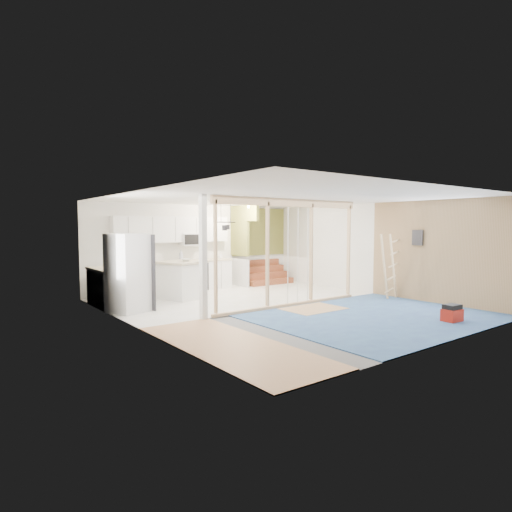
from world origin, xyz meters
TOP-DOWN VIEW (x-y plane):
  - room at (0.00, 0.00)m, footprint 7.01×8.01m
  - floor_overlays at (0.07, 0.06)m, footprint 7.00×8.00m
  - stud_frame at (-0.27, -0.00)m, footprint 4.66×0.14m
  - base_cabinets at (-1.61, 3.36)m, footprint 4.45×2.24m
  - upper_cabinets at (-0.84, 3.82)m, footprint 3.60×0.41m
  - green_partition at (2.04, 3.66)m, footprint 2.25×1.51m
  - pot_rack at (-0.31, 1.89)m, footprint 0.52×0.52m
  - sheathing_panel at (3.48, -2.00)m, footprint 0.02×4.00m
  - electrical_panel at (3.43, -1.40)m, footprint 0.04×0.30m
  - ceiling_light at (1.40, 3.00)m, footprint 0.32×0.32m
  - fridge at (-3.05, 1.67)m, footprint 0.99×0.96m
  - island at (-1.29, 2.54)m, footprint 1.32×1.32m
  - bowl at (-1.18, 2.48)m, footprint 0.35×0.35m
  - soap_bottle_a at (-0.75, 3.62)m, footprint 0.15×0.15m
  - soap_bottle_b at (0.70, 3.75)m, footprint 0.10×0.10m
  - toolbox at (1.81, -3.24)m, footprint 0.40×0.31m
  - ladder at (3.11, -0.81)m, footprint 0.93×0.06m

SIDE VIEW (x-z plane):
  - floor_overlays at x=0.07m, z-range 0.00..0.02m
  - toolbox at x=1.81m, z-range -0.01..0.35m
  - base_cabinets at x=-1.61m, z-range 0.00..0.93m
  - island at x=-1.29m, z-range 0.00..1.01m
  - ladder at x=3.11m, z-range 0.02..1.75m
  - fridge at x=-3.05m, z-range 0.00..1.78m
  - green_partition at x=2.04m, z-range -0.36..2.24m
  - soap_bottle_b at x=0.70m, z-range 0.93..1.11m
  - bowl at x=-1.18m, z-range 1.01..1.08m
  - soap_bottle_a at x=-0.75m, z-range 0.93..1.26m
  - sheathing_panel at x=3.48m, z-range 0.00..2.60m
  - room at x=0.00m, z-range 0.00..2.61m
  - stud_frame at x=-0.27m, z-range 0.31..2.91m
  - electrical_panel at x=3.43m, z-range 1.45..1.85m
  - upper_cabinets at x=-0.84m, z-range 1.39..2.25m
  - pot_rack at x=-0.31m, z-range 1.64..2.36m
  - ceiling_light at x=1.40m, z-range 2.50..2.58m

